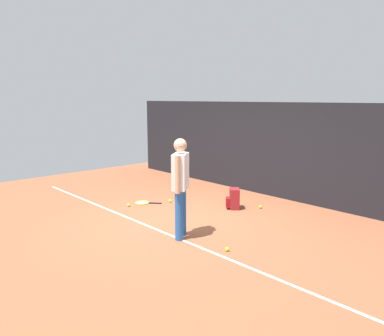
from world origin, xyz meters
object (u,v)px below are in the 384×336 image
at_px(tennis_ball_by_fence, 227,249).
at_px(tennis_ball_far_left, 129,205).
at_px(tennis_player, 180,182).
at_px(tennis_racket, 143,203).
at_px(tennis_ball_near_player, 170,201).
at_px(backpack, 234,199).
at_px(tennis_ball_mid_court, 260,207).

xyz_separation_m(tennis_ball_by_fence, tennis_ball_far_left, (-3.15, 0.24, 0.00)).
xyz_separation_m(tennis_player, tennis_racket, (-2.20, 0.78, -0.95)).
height_order(tennis_racket, tennis_ball_near_player, tennis_ball_near_player).
distance_m(tennis_racket, backpack, 2.05).
distance_m(tennis_ball_by_fence, tennis_ball_mid_court, 2.52).
bearing_deg(tennis_ball_near_player, tennis_ball_far_left, -111.41).
bearing_deg(tennis_racket, backpack, 175.61).
relative_size(tennis_ball_mid_court, tennis_ball_far_left, 1.00).
xyz_separation_m(tennis_player, backpack, (-0.54, 1.97, -0.76)).
relative_size(tennis_player, tennis_ball_by_fence, 25.76).
distance_m(tennis_player, backpack, 2.18).
distance_m(backpack, tennis_ball_near_player, 1.49).
bearing_deg(tennis_ball_far_left, tennis_ball_mid_court, 44.74).
bearing_deg(tennis_racket, tennis_player, 120.33).
bearing_deg(tennis_ball_mid_court, backpack, -131.87).
relative_size(tennis_player, tennis_racket, 2.92).
height_order(backpack, tennis_ball_near_player, backpack).
height_order(tennis_racket, tennis_ball_far_left, tennis_ball_far_left).
distance_m(tennis_ball_near_player, tennis_ball_far_left, 0.96).
bearing_deg(tennis_racket, tennis_ball_mid_court, 178.31).
relative_size(tennis_player, tennis_ball_far_left, 25.76).
height_order(tennis_ball_near_player, tennis_ball_mid_court, same).
relative_size(tennis_player, tennis_ball_near_player, 25.76).
xyz_separation_m(backpack, tennis_ball_near_player, (-1.31, -0.70, -0.18)).
distance_m(tennis_ball_by_fence, tennis_ball_far_left, 3.16).
distance_m(backpack, tennis_ball_by_fence, 2.37).
xyz_separation_m(backpack, tennis_ball_by_fence, (1.49, -1.84, -0.18)).
bearing_deg(tennis_ball_by_fence, backpack, 129.08).
height_order(tennis_player, backpack, tennis_player).
relative_size(tennis_player, backpack, 3.86).
bearing_deg(tennis_ball_far_left, tennis_racket, 90.06).
xyz_separation_m(tennis_ball_near_player, tennis_ball_mid_court, (1.69, 1.13, 0.00)).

